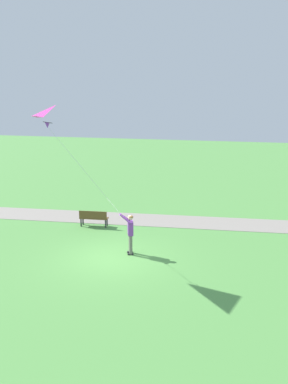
{
  "coord_description": "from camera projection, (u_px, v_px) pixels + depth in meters",
  "views": [
    {
      "loc": [
        13.82,
        6.07,
        6.16
      ],
      "look_at": [
        -0.33,
        1.28,
        2.86
      ],
      "focal_mm": 35.58,
      "sensor_mm": 36.0,
      "label": 1
    }
  ],
  "objects": [
    {
      "name": "flying_kite",
      "position": [
        56.0,
        118.0,
        14.97
      ],
      "size": [
        1.85,
        3.17,
        4.35
      ],
      "color": "#E02D9E"
    },
    {
      "name": "person_kite_flyer",
      "position": [
        130.0,
        231.0,
        16.22
      ],
      "size": [
        0.51,
        0.63,
        1.83
      ],
      "color": "#232328",
      "rests_on": "ground"
    },
    {
      "name": "ground_plane",
      "position": [
        113.0,
        258.0,
        16.01
      ],
      "size": [
        120.0,
        120.0,
        0.0
      ],
      "primitive_type": "plane",
      "color": "#569947"
    },
    {
      "name": "walkway_path",
      "position": [
        190.0,
        222.0,
        21.02
      ],
      "size": [
        7.42,
        31.98,
        0.02
      ],
      "primitive_type": "cube",
      "rotation": [
        0.0,
        0.0,
        0.16
      ],
      "color": "gray",
      "rests_on": "ground"
    },
    {
      "name": "park_bench_near_walkway",
      "position": [
        94.0,
        217.0,
        20.12
      ],
      "size": [
        0.67,
        1.55,
        0.88
      ],
      "color": "brown",
      "rests_on": "ground"
    }
  ]
}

